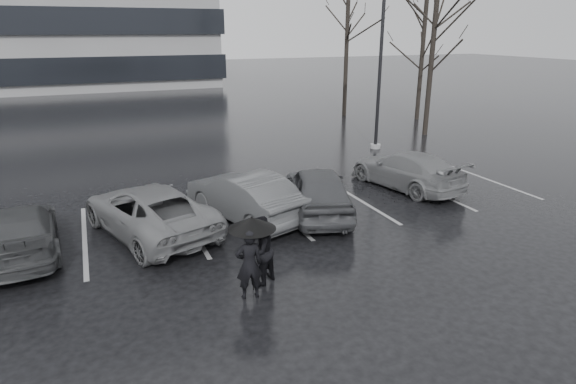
% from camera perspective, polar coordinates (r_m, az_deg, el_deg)
% --- Properties ---
extents(ground, '(160.00, 160.00, 0.00)m').
position_cam_1_polar(ground, '(12.60, 0.57, -6.26)').
color(ground, black).
rests_on(ground, ground).
extents(car_main, '(2.93, 4.60, 1.46)m').
position_cam_1_polar(car_main, '(14.49, 3.50, 0.21)').
color(car_main, black).
rests_on(car_main, ground).
extents(car_west_a, '(2.76, 4.53, 1.41)m').
position_cam_1_polar(car_west_a, '(14.12, -5.18, -0.45)').
color(car_west_a, '#2E2E30').
rests_on(car_west_a, ground).
extents(car_west_b, '(3.59, 5.28, 1.34)m').
position_cam_1_polar(car_west_b, '(13.57, -16.11, -2.09)').
color(car_west_b, '#505053').
rests_on(car_west_b, ground).
extents(car_west_c, '(2.04, 4.36, 1.23)m').
position_cam_1_polar(car_west_c, '(13.60, -29.26, -4.03)').
color(car_west_c, black).
rests_on(car_west_c, ground).
extents(car_east, '(2.57, 4.68, 1.28)m').
position_cam_1_polar(car_east, '(17.41, 13.82, 2.58)').
color(car_east, '#505053').
rests_on(car_east, ground).
extents(pedestrian_left, '(0.58, 0.40, 1.52)m').
position_cam_1_polar(pedestrian_left, '(9.98, -4.65, -8.54)').
color(pedestrian_left, black).
rests_on(pedestrian_left, ground).
extents(pedestrian_right, '(0.96, 0.91, 1.56)m').
position_cam_1_polar(pedestrian_right, '(10.49, -3.35, -6.96)').
color(pedestrian_right, black).
rests_on(pedestrian_right, ground).
extents(umbrella, '(1.00, 1.00, 1.70)m').
position_cam_1_polar(umbrella, '(9.90, -4.32, -3.70)').
color(umbrella, black).
rests_on(umbrella, ground).
extents(lamp_post, '(0.48, 0.48, 8.82)m').
position_cam_1_polar(lamp_post, '(22.59, 10.91, 15.13)').
color(lamp_post, gray).
rests_on(lamp_post, ground).
extents(stall_stripes, '(19.72, 5.00, 0.00)m').
position_cam_1_polar(stall_stripes, '(14.52, -6.27, -2.89)').
color(stall_stripes, '#969698').
rests_on(stall_stripes, ground).
extents(tree_east, '(0.26, 0.26, 8.00)m').
position_cam_1_polar(tree_east, '(26.36, 16.67, 15.09)').
color(tree_east, black).
rests_on(tree_east, ground).
extents(tree_ne, '(0.26, 0.26, 7.00)m').
position_cam_1_polar(tree_ne, '(31.07, 15.55, 14.70)').
color(tree_ne, black).
rests_on(tree_ne, ground).
extents(tree_north, '(0.26, 0.26, 8.50)m').
position_cam_1_polar(tree_north, '(31.59, 6.95, 16.64)').
color(tree_north, black).
rests_on(tree_north, ground).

